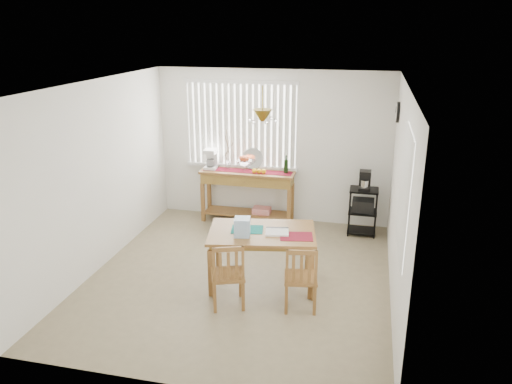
% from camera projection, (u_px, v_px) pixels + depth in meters
% --- Properties ---
extents(ground, '(4.00, 4.50, 0.01)m').
position_uv_depth(ground, '(240.00, 277.00, 6.85)').
color(ground, gray).
extents(room_shell, '(4.20, 4.70, 2.70)m').
position_uv_depth(room_shell, '(239.00, 157.00, 6.32)').
color(room_shell, white).
rests_on(room_shell, ground).
extents(sideboard, '(1.61, 0.45, 0.91)m').
position_uv_depth(sideboard, '(248.00, 184.00, 8.56)').
color(sideboard, olive).
rests_on(sideboard, ground).
extents(sideboard_items, '(1.53, 0.38, 0.70)m').
position_uv_depth(sideboard_items, '(233.00, 162.00, 8.51)').
color(sideboard_items, maroon).
rests_on(sideboard_items, sideboard).
extents(wire_cart, '(0.45, 0.36, 0.77)m').
position_uv_depth(wire_cart, '(363.00, 207.00, 8.10)').
color(wire_cart, black).
rests_on(wire_cart, ground).
extents(cart_items, '(0.18, 0.22, 0.32)m').
position_uv_depth(cart_items, '(365.00, 180.00, 7.96)').
color(cart_items, black).
rests_on(cart_items, wire_cart).
extents(dining_table, '(1.51, 1.11, 0.74)m').
position_uv_depth(dining_table, '(262.00, 237.00, 6.50)').
color(dining_table, olive).
rests_on(dining_table, ground).
extents(table_items, '(1.12, 0.50, 0.24)m').
position_uv_depth(table_items, '(251.00, 228.00, 6.34)').
color(table_items, '#157A74').
rests_on(table_items, dining_table).
extents(chair_left, '(0.51, 0.51, 0.86)m').
position_uv_depth(chair_left, '(228.00, 275.00, 6.00)').
color(chair_left, olive).
rests_on(chair_left, ground).
extents(chair_right, '(0.45, 0.45, 0.84)m').
position_uv_depth(chair_right, '(301.00, 278.00, 5.94)').
color(chair_right, olive).
rests_on(chair_right, ground).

